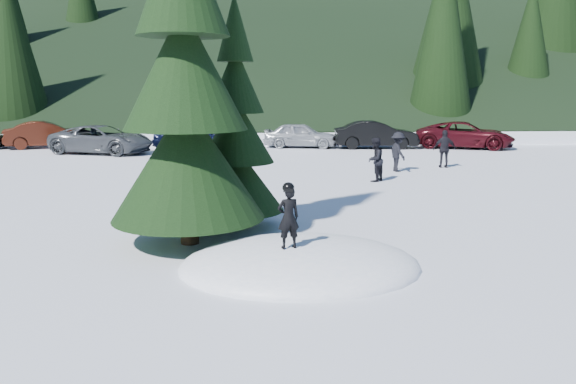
{
  "coord_description": "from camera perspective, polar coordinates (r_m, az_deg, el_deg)",
  "views": [
    {
      "loc": [
        -0.94,
        -9.9,
        3.26
      ],
      "look_at": [
        -0.1,
        1.72,
        1.1
      ],
      "focal_mm": 35.0,
      "sensor_mm": 36.0,
      "label": 1
    }
  ],
  "objects": [
    {
      "name": "car_4",
      "position": [
        31.38,
        1.31,
        5.8
      ],
      "size": [
        4.33,
        2.44,
        1.39
      ],
      "primitive_type": "imported",
      "rotation": [
        0.0,
        0.0,
        1.36
      ],
      "color": "#969A9E",
      "rests_on": "ground"
    },
    {
      "name": "snow_mound",
      "position": [
        10.46,
        1.26,
        -7.65
      ],
      "size": [
        4.48,
        3.52,
        0.96
      ],
      "primitive_type": "ellipsoid",
      "color": "white",
      "rests_on": "ground"
    },
    {
      "name": "car_6",
      "position": [
        32.55,
        17.51,
        5.55
      ],
      "size": [
        5.74,
        4.12,
        1.45
      ],
      "primitive_type": "imported",
      "rotation": [
        0.0,
        0.0,
        1.21
      ],
      "color": "#3E0B11",
      "rests_on": "ground"
    },
    {
      "name": "child_skier",
      "position": [
        9.83,
        0.04,
        -2.6
      ],
      "size": [
        0.46,
        0.36,
        1.1
      ],
      "primitive_type": "imported",
      "rotation": [
        0.0,
        0.0,
        3.41
      ],
      "color": "black",
      "rests_on": "snow_mound"
    },
    {
      "name": "adult_1",
      "position": [
        24.2,
        15.63,
        4.24
      ],
      "size": [
        0.97,
        0.54,
        1.57
      ],
      "primitive_type": "imported",
      "rotation": [
        0.0,
        0.0,
        2.96
      ],
      "color": "black",
      "rests_on": "ground"
    },
    {
      "name": "adult_0",
      "position": [
        20.07,
        8.82,
        3.27
      ],
      "size": [
        0.93,
        0.96,
        1.55
      ],
      "primitive_type": "imported",
      "rotation": [
        0.0,
        0.0,
        4.05
      ],
      "color": "black",
      "rests_on": "ground"
    },
    {
      "name": "car_1",
      "position": [
        33.97,
        -23.29,
        5.38
      ],
      "size": [
        4.7,
        2.97,
        1.46
      ],
      "primitive_type": "imported",
      "rotation": [
        0.0,
        0.0,
        1.92
      ],
      "color": "#3A140A",
      "rests_on": "ground"
    },
    {
      "name": "forest_hillside",
      "position": [
        64.57,
        -3.43,
        18.7
      ],
      "size": [
        200.0,
        60.0,
        25.0
      ],
      "primitive_type": null,
      "color": "black",
      "rests_on": "ground"
    },
    {
      "name": "car_5",
      "position": [
        31.38,
        8.9,
        5.78
      ],
      "size": [
        4.63,
        1.84,
        1.5
      ],
      "primitive_type": "imported",
      "rotation": [
        0.0,
        0.0,
        1.51
      ],
      "color": "black",
      "rests_on": "ground"
    },
    {
      "name": "car_2",
      "position": [
        29.96,
        -18.38,
        5.09
      ],
      "size": [
        5.64,
        3.94,
        1.43
      ],
      "primitive_type": "imported",
      "rotation": [
        0.0,
        0.0,
        1.23
      ],
      "color": "#474B4F",
      "rests_on": "ground"
    },
    {
      "name": "spruce_short",
      "position": [
        13.15,
        -5.26,
        5.41
      ],
      "size": [
        2.2,
        2.2,
        5.37
      ],
      "color": "black",
      "rests_on": "ground"
    },
    {
      "name": "car_3",
      "position": [
        30.42,
        -9.4,
        5.44
      ],
      "size": [
        4.78,
        2.74,
        1.3
      ],
      "primitive_type": "imported",
      "rotation": [
        0.0,
        0.0,
        1.36
      ],
      "color": "black",
      "rests_on": "ground"
    },
    {
      "name": "adult_2",
      "position": [
        22.63,
        11.11,
        4.02
      ],
      "size": [
        0.75,
        1.1,
        1.57
      ],
      "primitive_type": "imported",
      "rotation": [
        0.0,
        0.0,
        1.75
      ],
      "color": "black",
      "rests_on": "ground"
    },
    {
      "name": "spruce_tall",
      "position": [
        11.76,
        -10.44,
        10.63
      ],
      "size": [
        3.2,
        3.2,
        8.6
      ],
      "color": "black",
      "rests_on": "ground"
    },
    {
      "name": "ground",
      "position": [
        10.46,
        1.26,
        -7.65
      ],
      "size": [
        200.0,
        200.0,
        0.0
      ],
      "primitive_type": "plane",
      "color": "white",
      "rests_on": "ground"
    }
  ]
}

